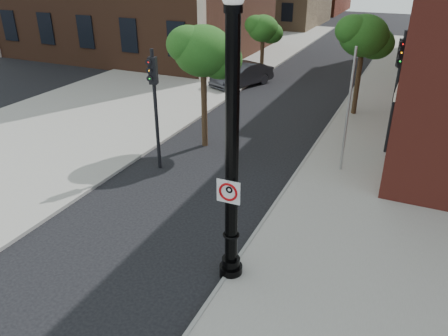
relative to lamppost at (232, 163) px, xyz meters
The scene contains 13 objects.
ground 3.84m from the lamppost, 163.30° to the right, with size 120.00×120.00×0.00m, color black.
sidewalk_right 10.61m from the lamppost, 67.40° to the left, with size 8.00×60.00×0.12m, color gray.
sidewalk_left 20.84m from the lamppost, 122.58° to the left, with size 10.00×50.00×0.12m, color gray.
curb_edge 9.86m from the lamppost, 90.30° to the left, with size 0.10×60.00×0.14m, color gray.
lamppost is the anchor object (origin of this frame).
no_parking_sign 0.67m from the lamppost, 90.46° to the right, with size 0.57×0.06×0.57m.
parked_car 17.89m from the lamppost, 111.50° to the left, with size 1.47×4.21×1.39m, color #2F2F34.
traffic_signal_left 6.74m from the lamppost, 137.36° to the left, with size 0.34×0.39×4.44m.
traffic_signal_right 9.75m from the lamppost, 73.95° to the left, with size 0.39×0.43×4.86m.
utility_pole 7.22m from the lamppost, 79.06° to the left, with size 0.09×0.09×4.59m, color #999999.
street_tree_a 8.49m from the lamppost, 120.82° to the left, with size 2.73×2.47×4.92m.
street_tree_b 19.14m from the lamppost, 107.71° to the left, with size 2.23×2.02×4.03m.
street_tree_c 13.81m from the lamppost, 86.93° to the left, with size 2.70×2.44×4.86m.
Camera 1 is at (5.54, -7.35, 7.28)m, focal length 35.00 mm.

